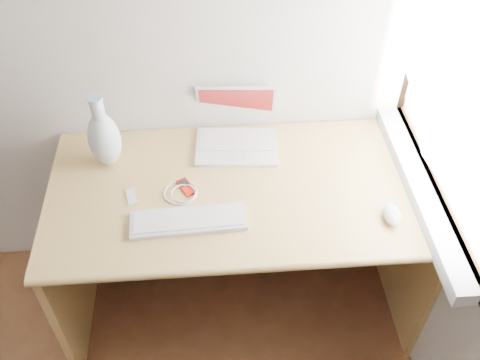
{
  "coord_description": "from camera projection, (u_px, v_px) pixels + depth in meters",
  "views": [
    {
      "loc": [
        0.92,
        -0.02,
        2.21
      ],
      "look_at": [
        1.02,
        1.35,
        0.84
      ],
      "focal_mm": 40.0,
      "sensor_mm": 36.0,
      "label": 1
    }
  ],
  "objects": [
    {
      "name": "window",
      "position": [
        467.0,
        77.0,
        1.63
      ],
      "size": [
        0.11,
        0.99,
        1.1
      ],
      "color": "white",
      "rests_on": "right_wall"
    },
    {
      "name": "desk",
      "position": [
        239.0,
        209.0,
        2.23
      ],
      "size": [
        1.45,
        0.73,
        0.77
      ],
      "color": "tan",
      "rests_on": "floor"
    },
    {
      "name": "laptop",
      "position": [
        235.0,
        132.0,
        2.16
      ],
      "size": [
        0.34,
        0.29,
        0.22
      ],
      "rotation": [
        0.0,
        0.0,
        -0.08
      ],
      "color": "white",
      "rests_on": "desk"
    },
    {
      "name": "external_keyboard",
      "position": [
        188.0,
        221.0,
        1.88
      ],
      "size": [
        0.41,
        0.14,
        0.02
      ],
      "rotation": [
        0.0,
        0.0,
        0.04
      ],
      "color": "silver",
      "rests_on": "desk"
    },
    {
      "name": "mouse",
      "position": [
        392.0,
        215.0,
        1.89
      ],
      "size": [
        0.08,
        0.11,
        0.04
      ],
      "primitive_type": "ellipsoid",
      "rotation": [
        0.0,
        0.0,
        -0.12
      ],
      "color": "white",
      "rests_on": "desk"
    },
    {
      "name": "ipod",
      "position": [
        186.0,
        187.0,
        2.0
      ],
      "size": [
        0.08,
        0.1,
        0.01
      ],
      "rotation": [
        0.0,
        0.0,
        0.5
      ],
      "color": "#A9180B",
      "rests_on": "desk"
    },
    {
      "name": "cable_coil",
      "position": [
        181.0,
        193.0,
        1.98
      ],
      "size": [
        0.13,
        0.13,
        0.01
      ],
      "primitive_type": "torus",
      "rotation": [
        0.0,
        0.0,
        0.04
      ],
      "color": "silver",
      "rests_on": "desk"
    },
    {
      "name": "remote",
      "position": [
        131.0,
        197.0,
        1.97
      ],
      "size": [
        0.05,
        0.09,
        0.01
      ],
      "primitive_type": "cube",
      "rotation": [
        0.0,
        0.0,
        0.21
      ],
      "color": "silver",
      "rests_on": "desk"
    },
    {
      "name": "vase",
      "position": [
        104.0,
        138.0,
        2.01
      ],
      "size": [
        0.12,
        0.12,
        0.31
      ],
      "color": "silver",
      "rests_on": "desk"
    }
  ]
}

